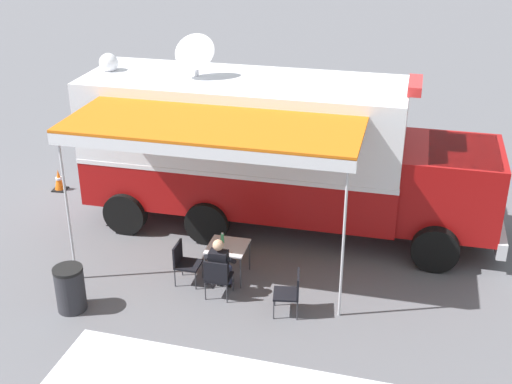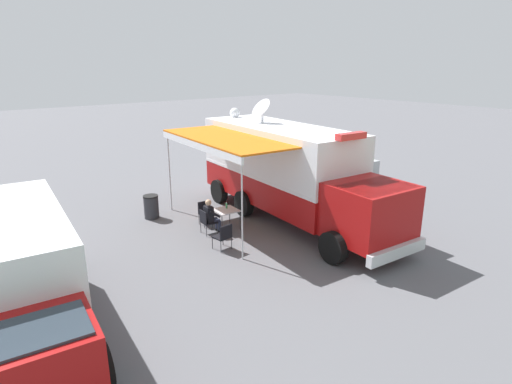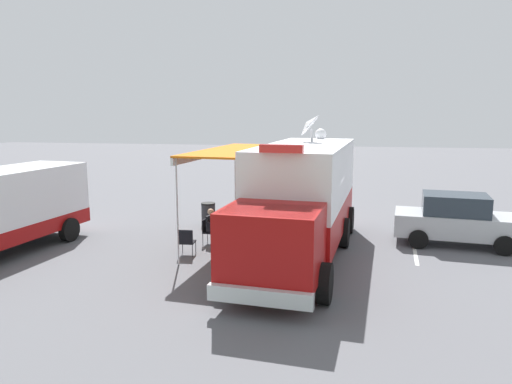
{
  "view_description": "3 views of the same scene",
  "coord_description": "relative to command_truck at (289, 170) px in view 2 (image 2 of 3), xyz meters",
  "views": [
    {
      "loc": [
        14.28,
        2.44,
        7.55
      ],
      "look_at": [
        0.59,
        0.37,
        1.06
      ],
      "focal_mm": 47.25,
      "sensor_mm": 36.0,
      "label": 1
    },
    {
      "loc": [
        10.67,
        11.84,
        5.76
      ],
      "look_at": [
        1.18,
        0.1,
        1.14
      ],
      "focal_mm": 29.63,
      "sensor_mm": 36.0,
      "label": 2
    },
    {
      "loc": [
        -1.18,
        15.3,
        4.49
      ],
      "look_at": [
        1.89,
        -1.16,
        1.67
      ],
      "focal_mm": 32.97,
      "sensor_mm": 36.0,
      "label": 3
    }
  ],
  "objects": [
    {
      "name": "ground_plane",
      "position": [
        -0.1,
        -0.74,
        -1.94
      ],
      "size": [
        100.0,
        100.0,
        0.0
      ],
      "primitive_type": "plane",
      "color": "#5B5B60"
    },
    {
      "name": "lot_stripe",
      "position": [
        -3.77,
        -1.93,
        -1.94
      ],
      "size": [
        0.55,
        4.79,
        0.01
      ],
      "primitive_type": "cube",
      "rotation": [
        0.0,
        0.0,
        -0.09
      ],
      "color": "silver",
      "rests_on": "ground"
    },
    {
      "name": "command_truck",
      "position": [
        0.0,
        0.0,
        0.0
      ],
      "size": [
        5.36,
        9.67,
        4.53
      ],
      "color": "#9E0F0F",
      "rests_on": "ground"
    },
    {
      "name": "folding_table",
      "position": [
        2.45,
        -0.66,
        -1.27
      ],
      "size": [
        0.87,
        0.87,
        0.73
      ],
      "color": "silver",
      "rests_on": "ground"
    },
    {
      "name": "water_bottle",
      "position": [
        2.33,
        -0.79,
        -1.11
      ],
      "size": [
        0.07,
        0.07,
        0.22
      ],
      "color": "#3F9959",
      "rests_on": "folding_table"
    },
    {
      "name": "folding_chair_at_table",
      "position": [
        3.25,
        -0.71,
        -1.43
      ],
      "size": [
        0.52,
        0.52,
        0.87
      ],
      "color": "black",
      "rests_on": "ground"
    },
    {
      "name": "folding_chair_beside_table",
      "position": [
        2.78,
        -1.51,
        -1.43
      ],
      "size": [
        0.52,
        0.52,
        0.87
      ],
      "color": "black",
      "rests_on": "ground"
    },
    {
      "name": "folding_chair_spare_by_truck",
      "position": [
        3.54,
        0.77,
        -1.43
      ],
      "size": [
        0.51,
        0.51,
        0.87
      ],
      "color": "black",
      "rests_on": "ground"
    },
    {
      "name": "seated_responder",
      "position": [
        3.06,
        -0.69,
        -1.29
      ],
      "size": [
        0.69,
        0.59,
        1.25
      ],
      "color": "black",
      "rests_on": "ground"
    },
    {
      "name": "trash_bin",
      "position": [
        4.04,
        -3.41,
        -1.49
      ],
      "size": [
        0.57,
        0.57,
        0.91
      ],
      "color": "#2D2D33",
      "rests_on": "ground"
    },
    {
      "name": "traffic_cone",
      "position": [
        -1.09,
        -5.88,
        -1.66
      ],
      "size": [
        0.36,
        0.36,
        0.58
      ],
      "color": "black",
      "rests_on": "ground"
    },
    {
      "name": "support_truck",
      "position": [
        9.45,
        1.71,
        -0.56
      ],
      "size": [
        2.95,
        7.0,
        2.7
      ],
      "color": "white",
      "rests_on": "ground"
    },
    {
      "name": "car_behind_truck",
      "position": [
        -5.2,
        -2.18,
        -1.06
      ],
      "size": [
        4.39,
        2.4,
        1.76
      ],
      "color": "#B2B5BA",
      "rests_on": "ground"
    }
  ]
}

